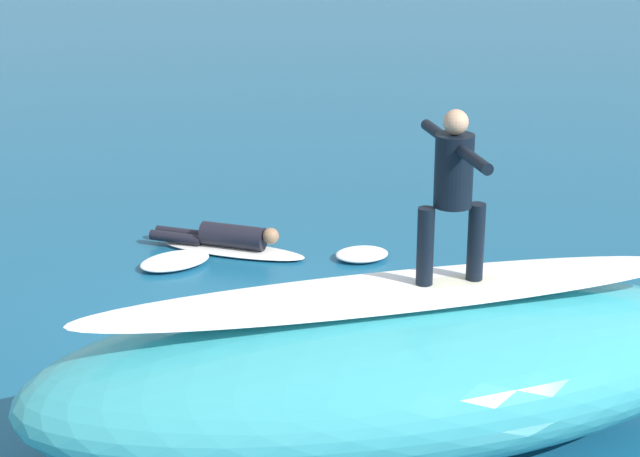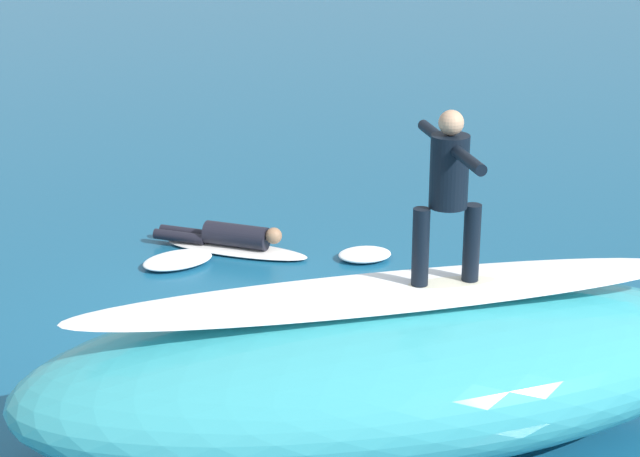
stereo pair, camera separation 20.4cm
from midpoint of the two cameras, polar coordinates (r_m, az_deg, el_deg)
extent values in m
plane|color=#145175|center=(12.64, -2.79, -4.98)|extent=(120.00, 120.00, 0.00)
ellipsoid|color=teal|center=(10.11, 3.94, -7.19)|extent=(7.07, 4.16, 1.42)
ellipsoid|color=white|center=(9.79, 4.04, -3.27)|extent=(5.69, 2.27, 0.08)
ellipsoid|color=#EAE5C6|center=(9.96, 6.95, -2.95)|extent=(2.04, 1.03, 0.08)
cylinder|color=black|center=(9.74, 5.75, -0.95)|extent=(0.15, 0.15, 0.70)
cylinder|color=black|center=(9.90, 8.32, -0.73)|extent=(0.15, 0.15, 0.70)
cylinder|color=black|center=(9.60, 7.21, 2.90)|extent=(0.41, 0.41, 0.64)
sphere|color=tan|center=(9.49, 7.32, 5.37)|extent=(0.22, 0.22, 0.22)
cylinder|color=black|center=(9.14, 8.23, 3.44)|extent=(0.25, 0.57, 0.10)
cylinder|color=black|center=(9.95, 6.37, 4.87)|extent=(0.25, 0.57, 0.10)
ellipsoid|color=silver|center=(14.80, -3.87, -1.06)|extent=(1.71, 1.83, 0.08)
cylinder|color=black|center=(14.74, -3.89, -0.36)|extent=(0.81, 0.85, 0.31)
sphere|color=#936B4C|center=(14.52, -1.97, -0.37)|extent=(0.22, 0.22, 0.22)
cylinder|color=black|center=(15.01, -6.80, -0.42)|extent=(0.58, 0.63, 0.14)
cylinder|color=black|center=(15.16, -6.50, -0.20)|extent=(0.58, 0.63, 0.14)
ellipsoid|color=white|center=(14.53, 2.70, -1.33)|extent=(0.80, 0.69, 0.13)
ellipsoid|color=white|center=(14.43, -6.86, -1.61)|extent=(1.01, 0.71, 0.13)
camera|label=1|loc=(0.10, -89.52, 0.17)|focal=62.79mm
camera|label=2|loc=(0.10, 90.48, -0.17)|focal=62.79mm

